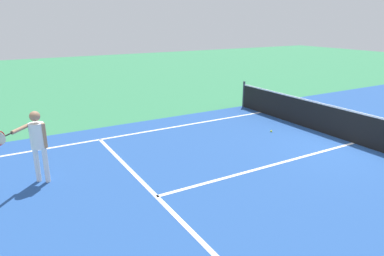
% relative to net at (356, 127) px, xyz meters
% --- Properties ---
extents(ground_plane, '(60.00, 60.00, 0.00)m').
position_rel_net_xyz_m(ground_plane, '(0.00, 0.00, -0.49)').
color(ground_plane, '#337F51').
extents(court_surface_inbounds, '(10.62, 24.40, 0.00)m').
position_rel_net_xyz_m(court_surface_inbounds, '(0.00, 0.00, -0.49)').
color(court_surface_inbounds, '#234C93').
rests_on(court_surface_inbounds, ground_plane).
extents(line_sideline_left, '(0.10, 11.89, 0.01)m').
position_rel_net_xyz_m(line_sideline_left, '(-4.11, -5.95, -0.49)').
color(line_sideline_left, white).
rests_on(line_sideline_left, ground_plane).
extents(line_service_near, '(8.22, 0.10, 0.01)m').
position_rel_net_xyz_m(line_service_near, '(0.00, -6.40, -0.49)').
color(line_service_near, white).
rests_on(line_service_near, ground_plane).
extents(line_center_service, '(0.10, 6.40, 0.01)m').
position_rel_net_xyz_m(line_center_service, '(0.00, -3.20, -0.49)').
color(line_center_service, white).
rests_on(line_center_service, ground_plane).
extents(net, '(10.52, 0.09, 1.07)m').
position_rel_net_xyz_m(net, '(0.00, 0.00, 0.00)').
color(net, '#33383D').
rests_on(net, ground_plane).
extents(player_near, '(0.86, 0.98, 1.64)m').
position_rel_net_xyz_m(player_near, '(-1.92, -8.33, 0.53)').
color(player_near, white).
rests_on(player_near, ground_plane).
extents(tennis_ball_near_net, '(0.07, 0.07, 0.07)m').
position_rel_net_xyz_m(tennis_ball_near_net, '(-2.03, -1.38, -0.46)').
color(tennis_ball_near_net, '#CCE033').
rests_on(tennis_ball_near_net, ground_plane).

